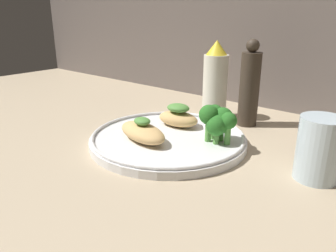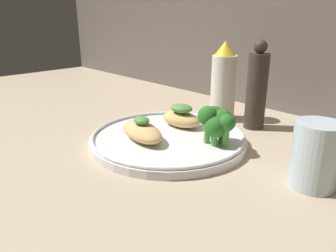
{
  "view_description": "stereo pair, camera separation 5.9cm",
  "coord_description": "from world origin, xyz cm",
  "px_view_note": "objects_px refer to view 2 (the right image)",
  "views": [
    {
      "loc": [
        35.95,
        -42.62,
        23.01
      ],
      "look_at": [
        0.0,
        0.0,
        3.4
      ],
      "focal_mm": 35.0,
      "sensor_mm": 36.0,
      "label": 1
    },
    {
      "loc": [
        40.26,
        -38.58,
        23.01
      ],
      "look_at": [
        0.0,
        0.0,
        3.4
      ],
      "focal_mm": 35.0,
      "sensor_mm": 36.0,
      "label": 2
    }
  ],
  "objects_px": {
    "broccoli_bunch": "(217,121)",
    "sauce_bottle": "(223,83)",
    "drinking_glass": "(315,155)",
    "pepper_grinder": "(257,89)",
    "plate": "(168,138)"
  },
  "relations": [
    {
      "from": "broccoli_bunch",
      "to": "sauce_bottle",
      "type": "distance_m",
      "value": 0.19
    },
    {
      "from": "plate",
      "to": "pepper_grinder",
      "type": "xyz_separation_m",
      "value": [
        0.06,
        0.19,
        0.07
      ]
    },
    {
      "from": "broccoli_bunch",
      "to": "pepper_grinder",
      "type": "relative_size",
      "value": 0.37
    },
    {
      "from": "drinking_glass",
      "to": "plate",
      "type": "bearing_deg",
      "value": -171.61
    },
    {
      "from": "plate",
      "to": "drinking_glass",
      "type": "relative_size",
      "value": 3.06
    },
    {
      "from": "broccoli_bunch",
      "to": "pepper_grinder",
      "type": "xyz_separation_m",
      "value": [
        -0.02,
        0.15,
        0.03
      ]
    },
    {
      "from": "plate",
      "to": "drinking_glass",
      "type": "distance_m",
      "value": 0.25
    },
    {
      "from": "drinking_glass",
      "to": "sauce_bottle",
      "type": "bearing_deg",
      "value": 150.62
    },
    {
      "from": "sauce_bottle",
      "to": "pepper_grinder",
      "type": "height_order",
      "value": "pepper_grinder"
    },
    {
      "from": "broccoli_bunch",
      "to": "sauce_bottle",
      "type": "bearing_deg",
      "value": 124.14
    },
    {
      "from": "sauce_bottle",
      "to": "pepper_grinder",
      "type": "relative_size",
      "value": 0.96
    },
    {
      "from": "pepper_grinder",
      "to": "drinking_glass",
      "type": "bearing_deg",
      "value": -39.01
    },
    {
      "from": "broccoli_bunch",
      "to": "drinking_glass",
      "type": "distance_m",
      "value": 0.17
    },
    {
      "from": "pepper_grinder",
      "to": "drinking_glass",
      "type": "distance_m",
      "value": 0.25
    },
    {
      "from": "plate",
      "to": "pepper_grinder",
      "type": "relative_size",
      "value": 1.59
    }
  ]
}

